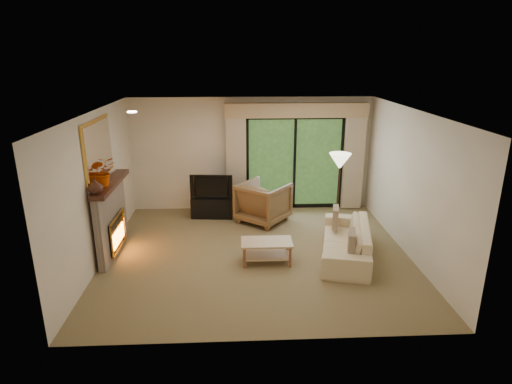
{
  "coord_description": "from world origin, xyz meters",
  "views": [
    {
      "loc": [
        -0.37,
        -7.13,
        3.51
      ],
      "look_at": [
        0.0,
        0.3,
        1.1
      ],
      "focal_mm": 30.0,
      "sensor_mm": 36.0,
      "label": 1
    }
  ],
  "objects_px": {
    "armchair": "(263,202)",
    "coffee_table": "(267,252)",
    "sofa": "(346,240)",
    "media_console": "(213,207)"
  },
  "relations": [
    {
      "from": "armchair",
      "to": "coffee_table",
      "type": "relative_size",
      "value": 1.09
    },
    {
      "from": "armchair",
      "to": "coffee_table",
      "type": "height_order",
      "value": "armchair"
    },
    {
      "from": "media_console",
      "to": "sofa",
      "type": "xyz_separation_m",
      "value": [
        2.51,
        -2.09,
        0.07
      ]
    },
    {
      "from": "sofa",
      "to": "coffee_table",
      "type": "relative_size",
      "value": 2.31
    },
    {
      "from": "media_console",
      "to": "coffee_table",
      "type": "relative_size",
      "value": 1.03
    },
    {
      "from": "armchair",
      "to": "sofa",
      "type": "xyz_separation_m",
      "value": [
        1.38,
        -1.74,
        -0.14
      ]
    },
    {
      "from": "armchair",
      "to": "sofa",
      "type": "distance_m",
      "value": 2.23
    },
    {
      "from": "coffee_table",
      "to": "sofa",
      "type": "bearing_deg",
      "value": 8.14
    },
    {
      "from": "sofa",
      "to": "coffee_table",
      "type": "distance_m",
      "value": 1.47
    },
    {
      "from": "coffee_table",
      "to": "media_console",
      "type": "bearing_deg",
      "value": 115.2
    }
  ]
}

